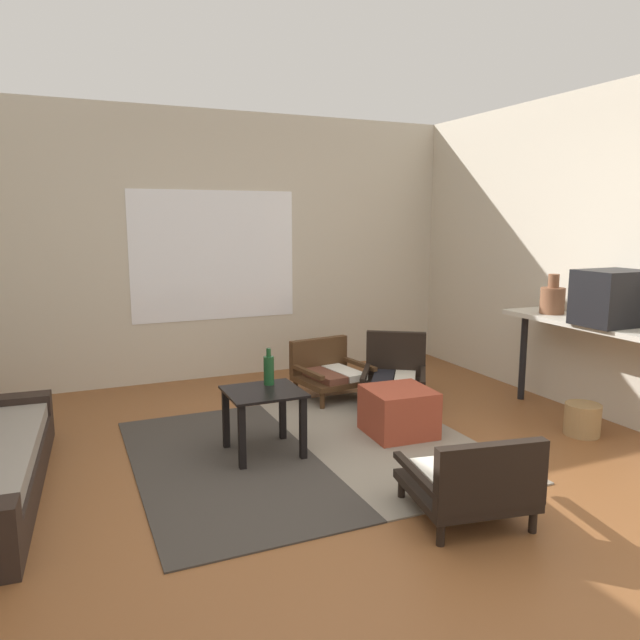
{
  "coord_description": "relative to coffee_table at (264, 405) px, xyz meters",
  "views": [
    {
      "loc": [
        -1.45,
        -3.01,
        1.64
      ],
      "look_at": [
        0.26,
        0.92,
        0.91
      ],
      "focal_mm": 33.53,
      "sensor_mm": 36.0,
      "label": 1
    }
  ],
  "objects": [
    {
      "name": "clay_vase",
      "position": [
        2.57,
        -0.02,
        0.61
      ],
      "size": [
        0.2,
        0.2,
        0.34
      ],
      "color": "brown",
      "rests_on": "console_shelf"
    },
    {
      "name": "side_wall_right",
      "position": [
        2.87,
        -0.52,
        1.0
      ],
      "size": [
        0.12,
        6.6,
        2.7
      ],
      "primitive_type": "cube",
      "color": "beige",
      "rests_on": "ground"
    },
    {
      "name": "wicker_basket",
      "position": [
        2.35,
        -0.62,
        -0.23
      ],
      "size": [
        0.27,
        0.27,
        0.24
      ],
      "primitive_type": "cylinder",
      "color": "#9E7A4C",
      "rests_on": "ground"
    },
    {
      "name": "ground_plane",
      "position": [
        0.21,
        -0.82,
        -0.35
      ],
      "size": [
        7.8,
        7.8,
        0.0
      ],
      "primitive_type": "plane",
      "color": "brown"
    },
    {
      "name": "far_wall_with_window",
      "position": [
        0.21,
        2.24,
        1.0
      ],
      "size": [
        5.6,
        0.13,
        2.7
      ],
      "color": "beige",
      "rests_on": "ground"
    },
    {
      "name": "console_shelf",
      "position": [
        2.57,
        -0.42,
        0.39
      ],
      "size": [
        0.43,
        1.53,
        0.84
      ],
      "color": "beige",
      "rests_on": "ground"
    },
    {
      "name": "coffee_table",
      "position": [
        0.0,
        0.0,
        0.0
      ],
      "size": [
        0.52,
        0.49,
        0.46
      ],
      "color": "black",
      "rests_on": "ground"
    },
    {
      "name": "area_rug",
      "position": [
        0.31,
        -0.07,
        -0.35
      ],
      "size": [
        2.39,
        2.25,
        0.01
      ],
      "color": "#38332D",
      "rests_on": "ground"
    },
    {
      "name": "armchair_striped_foreground",
      "position": [
        0.73,
        -1.36,
        -0.13
      ],
      "size": [
        0.71,
        0.71,
        0.52
      ],
      "color": "black",
      "rests_on": "ground"
    },
    {
      "name": "ottoman_orange",
      "position": [
        1.06,
        -0.06,
        -0.17
      ],
      "size": [
        0.5,
        0.5,
        0.36
      ],
      "primitive_type": "cube",
      "rotation": [
        0.0,
        0.0,
        -0.06
      ],
      "color": "#993D28",
      "rests_on": "ground"
    },
    {
      "name": "glass_bottle",
      "position": [
        0.09,
        0.13,
        0.22
      ],
      "size": [
        0.08,
        0.08,
        0.27
      ],
      "color": "#194723",
      "rests_on": "coffee_table"
    },
    {
      "name": "armchair_corner",
      "position": [
        1.45,
        0.67,
        -0.09
      ],
      "size": [
        0.8,
        0.83,
        0.61
      ],
      "color": "black",
      "rests_on": "ground"
    },
    {
      "name": "crt_television",
      "position": [
        2.57,
        -0.61,
        0.7
      ],
      "size": [
        0.51,
        0.38,
        0.42
      ],
      "color": "black",
      "rests_on": "console_shelf"
    },
    {
      "name": "armchair_by_window",
      "position": [
        0.99,
        1.08,
        -0.11
      ],
      "size": [
        0.68,
        0.64,
        0.52
      ],
      "color": "#472D19",
      "rests_on": "ground"
    }
  ]
}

